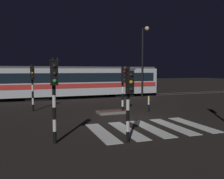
{
  "coord_description": "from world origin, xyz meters",
  "views": [
    {
      "loc": [
        -6.04,
        -12.83,
        2.88
      ],
      "look_at": [
        0.64,
        4.37,
        1.4
      ],
      "focal_mm": 38.71,
      "sensor_mm": 36.0,
      "label": 1
    }
  ],
  "objects_px": {
    "traffic_light_corner_far_left": "(32,80)",
    "traffic_light_median_centre": "(123,83)",
    "bollard_island_edge": "(149,104)",
    "tram": "(82,81)",
    "traffic_light_corner_near_left": "(54,88)",
    "traffic_light_kerb_mid_left": "(129,93)",
    "street_lamp_trackside_right": "(144,53)"
  },
  "relations": [
    {
      "from": "traffic_light_kerb_mid_left",
      "to": "tram",
      "type": "xyz_separation_m",
      "value": [
        2.13,
        16.03,
        -0.25
      ]
    },
    {
      "from": "tram",
      "to": "bollard_island_edge",
      "type": "distance_m",
      "value": 10.34
    },
    {
      "from": "traffic_light_corner_near_left",
      "to": "bollard_island_edge",
      "type": "xyz_separation_m",
      "value": [
        7.09,
        5.11,
        -1.66
      ]
    },
    {
      "from": "traffic_light_corner_far_left",
      "to": "traffic_light_median_centre",
      "type": "bearing_deg",
      "value": -28.46
    },
    {
      "from": "traffic_light_median_centre",
      "to": "street_lamp_trackside_right",
      "type": "bearing_deg",
      "value": 53.64
    },
    {
      "from": "traffic_light_kerb_mid_left",
      "to": "traffic_light_corner_far_left",
      "type": "relative_size",
      "value": 0.92
    },
    {
      "from": "traffic_light_kerb_mid_left",
      "to": "tram",
      "type": "relative_size",
      "value": 0.18
    },
    {
      "from": "traffic_light_kerb_mid_left",
      "to": "traffic_light_median_centre",
      "type": "distance_m",
      "value": 6.56
    },
    {
      "from": "traffic_light_corner_near_left",
      "to": "traffic_light_median_centre",
      "type": "height_order",
      "value": "traffic_light_corner_near_left"
    },
    {
      "from": "traffic_light_corner_far_left",
      "to": "traffic_light_median_centre",
      "type": "distance_m",
      "value": 6.33
    },
    {
      "from": "traffic_light_corner_far_left",
      "to": "traffic_light_corner_near_left",
      "type": "bearing_deg",
      "value": -87.45
    },
    {
      "from": "traffic_light_kerb_mid_left",
      "to": "street_lamp_trackside_right",
      "type": "xyz_separation_m",
      "value": [
        8.27,
        13.99,
        2.63
      ]
    },
    {
      "from": "traffic_light_corner_far_left",
      "to": "bollard_island_edge",
      "type": "relative_size",
      "value": 2.96
    },
    {
      "from": "traffic_light_corner_near_left",
      "to": "tram",
      "type": "relative_size",
      "value": 0.2
    },
    {
      "from": "traffic_light_corner_far_left",
      "to": "traffic_light_median_centre",
      "type": "height_order",
      "value": "traffic_light_corner_far_left"
    },
    {
      "from": "traffic_light_median_centre",
      "to": "traffic_light_corner_far_left",
      "type": "bearing_deg",
      "value": 151.54
    },
    {
      "from": "traffic_light_kerb_mid_left",
      "to": "traffic_light_corner_near_left",
      "type": "distance_m",
      "value": 2.9
    },
    {
      "from": "traffic_light_corner_far_left",
      "to": "tram",
      "type": "xyz_separation_m",
      "value": [
        5.24,
        6.94,
        -0.42
      ]
    },
    {
      "from": "street_lamp_trackside_right",
      "to": "tram",
      "type": "xyz_separation_m",
      "value": [
        -6.14,
        2.05,
        -2.87
      ]
    },
    {
      "from": "traffic_light_median_centre",
      "to": "bollard_island_edge",
      "type": "xyz_separation_m",
      "value": [
        1.9,
        -0.07,
        -1.49
      ]
    },
    {
      "from": "traffic_light_corner_far_left",
      "to": "traffic_light_median_centre",
      "type": "xyz_separation_m",
      "value": [
        5.56,
        -3.01,
        -0.11
      ]
    },
    {
      "from": "traffic_light_median_centre",
      "to": "bollard_island_edge",
      "type": "relative_size",
      "value": 2.8
    },
    {
      "from": "traffic_light_corner_far_left",
      "to": "street_lamp_trackside_right",
      "type": "relative_size",
      "value": 0.45
    },
    {
      "from": "traffic_light_corner_near_left",
      "to": "traffic_light_median_centre",
      "type": "relative_size",
      "value": 1.08
    },
    {
      "from": "traffic_light_kerb_mid_left",
      "to": "street_lamp_trackside_right",
      "type": "bearing_deg",
      "value": 59.42
    },
    {
      "from": "traffic_light_corner_far_left",
      "to": "tram",
      "type": "relative_size",
      "value": 0.2
    },
    {
      "from": "street_lamp_trackside_right",
      "to": "traffic_light_median_centre",
      "type": "bearing_deg",
      "value": -126.36
    },
    {
      "from": "tram",
      "to": "traffic_light_corner_near_left",
      "type": "bearing_deg",
      "value": -107.86
    },
    {
      "from": "traffic_light_corner_near_left",
      "to": "tram",
      "type": "distance_m",
      "value": 15.91
    },
    {
      "from": "traffic_light_kerb_mid_left",
      "to": "traffic_light_corner_near_left",
      "type": "height_order",
      "value": "traffic_light_corner_near_left"
    },
    {
      "from": "traffic_light_corner_near_left",
      "to": "bollard_island_edge",
      "type": "bearing_deg",
      "value": 35.78
    },
    {
      "from": "tram",
      "to": "bollard_island_edge",
      "type": "relative_size",
      "value": 15.02
    }
  ]
}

